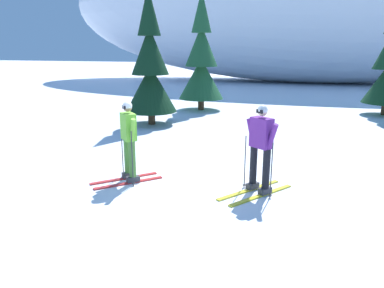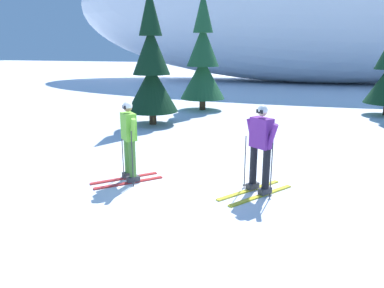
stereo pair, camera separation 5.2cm
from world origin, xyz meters
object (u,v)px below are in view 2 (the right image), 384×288
skier_lime_jacket (129,140)px  pine_tree_far_left (151,69)px  skier_purple_jacket (260,147)px  pine_tree_center_left (203,61)px

skier_lime_jacket → pine_tree_far_left: pine_tree_far_left is taller
skier_purple_jacket → pine_tree_center_left: size_ratio=0.34×
skier_purple_jacket → skier_lime_jacket: bearing=-178.0°
skier_lime_jacket → pine_tree_center_left: size_ratio=0.33×
skier_lime_jacket → pine_tree_center_left: (-0.85, 9.72, 1.32)m
pine_tree_center_left → skier_lime_jacket: bearing=-85.0°
skier_purple_jacket → pine_tree_center_left: bearing=111.1°
skier_purple_jacket → pine_tree_far_left: (-4.72, 5.83, 1.15)m
skier_lime_jacket → pine_tree_far_left: (-1.86, 5.93, 1.17)m
skier_lime_jacket → pine_tree_far_left: bearing=107.5°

